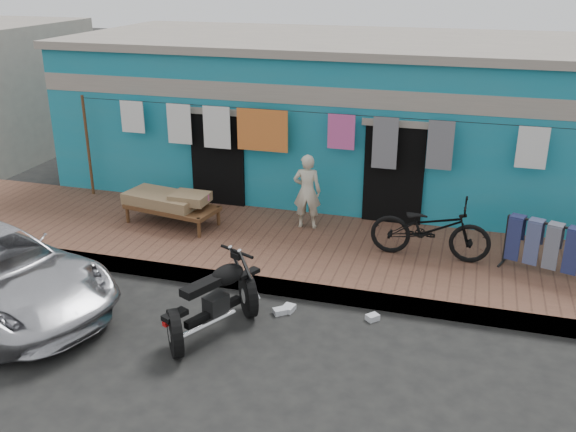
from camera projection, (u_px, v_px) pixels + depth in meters
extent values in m
plane|color=black|center=(246.00, 348.00, 8.63)|extent=(80.00, 80.00, 0.00)
cube|color=brown|center=(304.00, 250.00, 11.26)|extent=(28.00, 3.00, 0.25)
cube|color=gray|center=(280.00, 287.00, 9.96)|extent=(28.00, 0.10, 0.25)
cube|color=teal|center=(352.00, 118.00, 14.28)|extent=(12.00, 5.00, 3.20)
cube|color=#9E9384|center=(328.00, 96.00, 11.76)|extent=(12.00, 0.14, 0.35)
cube|color=#9E9384|center=(355.00, 41.00, 13.66)|extent=(12.20, 5.20, 0.16)
cube|color=black|center=(218.00, 166.00, 12.82)|extent=(1.10, 0.10, 2.10)
cube|color=black|center=(393.00, 181.00, 11.89)|extent=(1.10, 0.10, 2.10)
cylinder|color=brown|center=(88.00, 146.00, 13.27)|extent=(0.06, 0.06, 2.10)
cylinder|color=black|center=(324.00, 113.00, 11.57)|extent=(10.00, 0.01, 0.01)
cube|color=silver|center=(132.00, 117.00, 12.73)|extent=(0.50, 0.02, 0.64)
cube|color=silver|center=(179.00, 124.00, 12.48)|extent=(0.50, 0.02, 0.79)
cube|color=silver|center=(217.00, 127.00, 12.28)|extent=(0.55, 0.02, 0.82)
cube|color=#CC4C26|center=(262.00, 130.00, 12.03)|extent=(1.00, 0.02, 0.80)
cube|color=#C74A90|center=(341.00, 132.00, 11.60)|extent=(0.50, 0.02, 0.64)
cube|color=slate|center=(385.00, 143.00, 11.44)|extent=(0.45, 0.02, 0.94)
cube|color=slate|center=(440.00, 145.00, 11.17)|extent=(0.45, 0.02, 0.87)
cube|color=silver|center=(532.00, 148.00, 10.74)|extent=(0.50, 0.02, 0.72)
imported|color=beige|center=(307.00, 191.00, 11.68)|extent=(0.54, 0.40, 1.40)
imported|color=black|center=(431.00, 222.00, 10.49)|extent=(1.94, 0.70, 1.25)
cube|color=silver|center=(280.00, 311.00, 9.45)|extent=(0.23, 0.23, 0.08)
cube|color=silver|center=(373.00, 317.00, 9.28)|extent=(0.22, 0.22, 0.09)
cube|color=silver|center=(288.00, 308.00, 9.53)|extent=(0.20, 0.23, 0.08)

